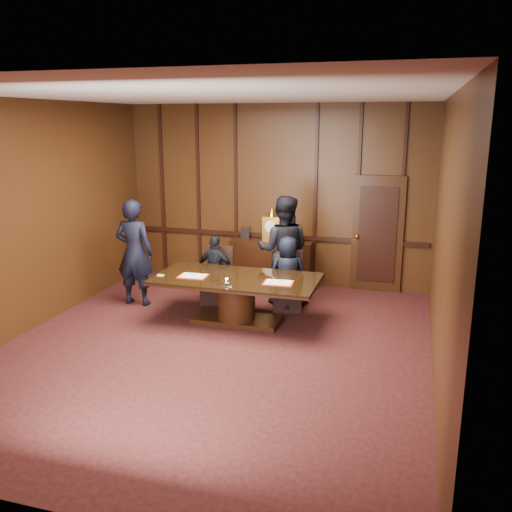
{
  "coord_description": "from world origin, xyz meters",
  "views": [
    {
      "loc": [
        2.63,
        -6.73,
        3.18
      ],
      "look_at": [
        0.23,
        1.41,
        1.05
      ],
      "focal_mm": 38.0,
      "sensor_mm": 36.0,
      "label": 1
    }
  ],
  "objects": [
    {
      "name": "chair_right",
      "position": [
        0.64,
        1.98,
        0.29
      ],
      "size": [
        0.56,
        0.56,
        0.99
      ],
      "rotation": [
        0.0,
        0.0,
        0.18
      ],
      "color": "black",
      "rests_on": "ground"
    },
    {
      "name": "signatory_left",
      "position": [
        -0.66,
        1.9,
        0.61
      ],
      "size": [
        0.74,
        0.36,
        1.23
      ],
      "primitive_type": "imported",
      "rotation": [
        0.0,
        0.0,
        3.06
      ],
      "color": "black",
      "rests_on": "ground"
    },
    {
      "name": "notepad",
      "position": [
        -1.2,
        0.83,
        0.77
      ],
      "size": [
        0.1,
        0.07,
        0.01
      ],
      "primitive_type": "cube",
      "rotation": [
        0.0,
        0.0,
        0.02
      ],
      "color": "#F9D079",
      "rests_on": "conference_table"
    },
    {
      "name": "inkstand",
      "position": [
        -0.01,
        0.65,
        0.81
      ],
      "size": [
        0.2,
        0.14,
        0.12
      ],
      "color": "white",
      "rests_on": "conference_table"
    },
    {
      "name": "witness_left",
      "position": [
        -2.0,
        1.46,
        0.94
      ],
      "size": [
        0.69,
        0.46,
        1.88
      ],
      "primitive_type": "imported",
      "rotation": [
        0.0,
        0.0,
        3.16
      ],
      "color": "black",
      "rests_on": "ground"
    },
    {
      "name": "witness_right",
      "position": [
        0.48,
        2.25,
        0.97
      ],
      "size": [
        1.01,
        0.83,
        1.93
      ],
      "primitive_type": "imported",
      "rotation": [
        0.0,
        0.0,
        3.25
      ],
      "color": "black",
      "rests_on": "ground"
    },
    {
      "name": "chair_left",
      "position": [
        -0.66,
        1.98,
        0.29
      ],
      "size": [
        0.5,
        0.5,
        0.99
      ],
      "rotation": [
        0.0,
        0.0,
        0.03
      ],
      "color": "black",
      "rests_on": "ground"
    },
    {
      "name": "folder_right",
      "position": [
        0.72,
        0.97,
        0.77
      ],
      "size": [
        0.48,
        0.36,
        0.02
      ],
      "rotation": [
        0.0,
        0.0,
        0.07
      ],
      "color": "#AC240F",
      "rests_on": "conference_table"
    },
    {
      "name": "room",
      "position": [
        0.07,
        0.14,
        1.72
      ],
      "size": [
        7.0,
        7.04,
        3.5
      ],
      "color": "black",
      "rests_on": "ground"
    },
    {
      "name": "folder_left",
      "position": [
        -0.68,
        0.94,
        0.77
      ],
      "size": [
        0.47,
        0.35,
        0.02
      ],
      "rotation": [
        0.0,
        0.0,
        0.04
      ],
      "color": "#AC240F",
      "rests_on": "conference_table"
    },
    {
      "name": "conference_table",
      "position": [
        -0.01,
        1.1,
        0.51
      ],
      "size": [
        2.62,
        1.32,
        0.76
      ],
      "color": "black",
      "rests_on": "ground"
    },
    {
      "name": "sideboard",
      "position": [
        0.0,
        3.26,
        0.49
      ],
      "size": [
        1.6,
        0.45,
        1.54
      ],
      "color": "black",
      "rests_on": "ground"
    },
    {
      "name": "signatory_right",
      "position": [
        0.64,
        1.9,
        0.65
      ],
      "size": [
        0.74,
        0.6,
        1.3
      ],
      "primitive_type": "imported",
      "rotation": [
        0.0,
        0.0,
        3.48
      ],
      "color": "black",
      "rests_on": "ground"
    }
  ]
}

